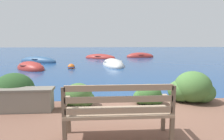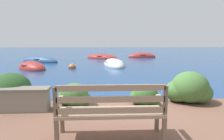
% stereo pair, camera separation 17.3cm
% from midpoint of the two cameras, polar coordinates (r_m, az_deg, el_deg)
% --- Properties ---
extents(ground_plane, '(80.00, 80.00, 0.00)m').
position_cam_midpoint_polar(ground_plane, '(5.45, 8.08, -10.64)').
color(ground_plane, navy).
extents(park_bench, '(1.71, 0.48, 0.93)m').
position_cam_midpoint_polar(park_bench, '(3.20, 1.20, -11.31)').
color(park_bench, brown).
rests_on(park_bench, patio_terrace).
extents(stone_wall, '(1.57, 0.39, 0.52)m').
position_cam_midpoint_polar(stone_wall, '(4.95, -25.25, -7.55)').
color(stone_wall, gray).
rests_on(stone_wall, patio_terrace).
extents(hedge_clump_far_left, '(1.16, 0.84, 0.79)m').
position_cam_midpoint_polar(hedge_clump_far_left, '(5.40, -26.03, -5.41)').
color(hedge_clump_far_left, '#284C23').
rests_on(hedge_clump_far_left, patio_terrace).
extents(hedge_clump_left, '(0.82, 0.59, 0.56)m').
position_cam_midpoint_polar(hedge_clump_left, '(4.88, -9.72, -7.33)').
color(hedge_clump_left, '#426B33').
rests_on(hedge_clump_left, patio_terrace).
extents(hedge_clump_centre, '(0.75, 0.54, 0.51)m').
position_cam_midpoint_polar(hedge_clump_centre, '(4.98, 10.45, -7.26)').
color(hedge_clump_centre, '#38662D').
rests_on(hedge_clump_centre, patio_terrace).
extents(hedge_clump_right, '(1.17, 0.84, 0.79)m').
position_cam_midpoint_polar(hedge_clump_right, '(5.44, 21.99, -5.06)').
color(hedge_clump_right, '#426B33').
rests_on(hedge_clump_right, patio_terrace).
extents(rowboat_nearest, '(2.55, 2.55, 0.85)m').
position_cam_midpoint_polar(rowboat_nearest, '(13.01, -21.56, 0.54)').
color(rowboat_nearest, '#9E2D28').
rests_on(rowboat_nearest, ground_plane).
extents(rowboat_mid, '(1.76, 3.28, 0.84)m').
position_cam_midpoint_polar(rowboat_mid, '(13.69, 0.96, 1.54)').
color(rowboat_mid, silver).
rests_on(rowboat_mid, ground_plane).
extents(rowboat_far, '(3.36, 2.14, 0.82)m').
position_cam_midpoint_polar(rowboat_far, '(16.78, -19.61, 2.36)').
color(rowboat_far, '#2D517A').
rests_on(rowboat_far, ground_plane).
extents(rowboat_outer, '(3.34, 2.60, 0.75)m').
position_cam_midpoint_polar(rowboat_outer, '(18.87, -2.66, 3.51)').
color(rowboat_outer, '#9E2D28').
rests_on(rowboat_outer, ground_plane).
extents(rowboat_distant, '(2.73, 1.15, 0.84)m').
position_cam_midpoint_polar(rowboat_distant, '(20.15, 8.79, 3.78)').
color(rowboat_distant, '#9E2D28').
rests_on(rowboat_distant, ground_plane).
extents(mooring_buoy, '(0.48, 0.48, 0.43)m').
position_cam_midpoint_polar(mooring_buoy, '(12.70, -10.93, 0.83)').
color(mooring_buoy, orange).
rests_on(mooring_buoy, ground_plane).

